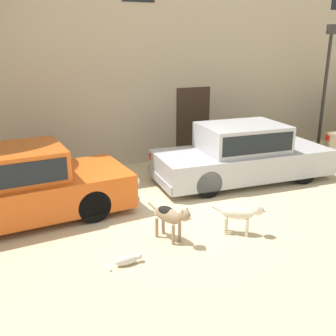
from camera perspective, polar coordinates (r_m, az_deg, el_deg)
ground_plane at (r=8.21m, az=0.26°, el=-6.42°), size 80.00×80.00×0.00m
parked_sedan_nearest at (r=8.18m, az=-21.82°, el=-2.45°), size 4.79×2.10×1.46m
parked_sedan_second at (r=10.04m, az=10.74°, el=2.16°), size 4.66×2.02×1.44m
apartment_block at (r=15.83m, az=6.45°, el=18.76°), size 16.60×6.72×7.27m
stray_dog_spotted at (r=6.92m, az=0.39°, el=-6.94°), size 0.49×0.99×0.72m
stray_dog_tan at (r=7.29m, az=10.72°, el=-6.55°), size 0.84×0.68×0.65m
stray_cat at (r=6.43m, az=-5.91°, el=-13.17°), size 0.58×0.22×0.16m
street_lamp at (r=13.29m, az=22.09°, el=12.74°), size 0.22×0.22×3.86m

